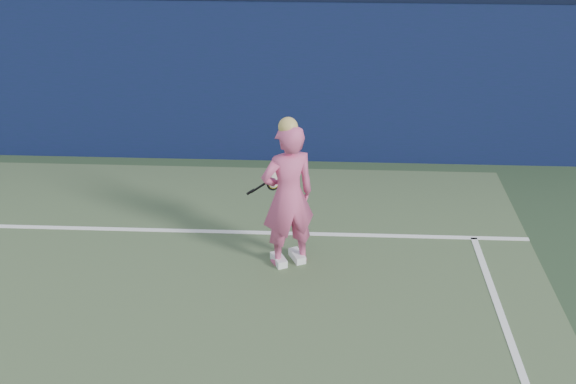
{
  "coord_description": "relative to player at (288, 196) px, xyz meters",
  "views": [
    {
      "loc": [
        2.8,
        -4.09,
        4.72
      ],
      "look_at": [
        2.44,
        3.34,
        0.95
      ],
      "focal_mm": 45.0,
      "sensor_mm": 36.0,
      "label": 1
    }
  ],
  "objects": [
    {
      "name": "backstop_wall",
      "position": [
        -2.44,
        3.16,
        0.35
      ],
      "size": [
        24.0,
        0.4,
        2.5
      ],
      "primitive_type": "cube",
      "color": "#0B1934",
      "rests_on": "ground"
    },
    {
      "name": "player",
      "position": [
        0.0,
        0.0,
        0.0
      ],
      "size": [
        0.77,
        0.66,
        1.87
      ],
      "rotation": [
        0.0,
        0.0,
        3.58
      ],
      "color": "#CD4F7E",
      "rests_on": "ground"
    },
    {
      "name": "racket",
      "position": [
        -0.21,
        0.42,
        -0.01
      ],
      "size": [
        0.43,
        0.34,
        0.27
      ],
      "rotation": [
        0.0,
        0.0,
        0.55
      ],
      "color": "black",
      "rests_on": "ground"
    }
  ]
}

